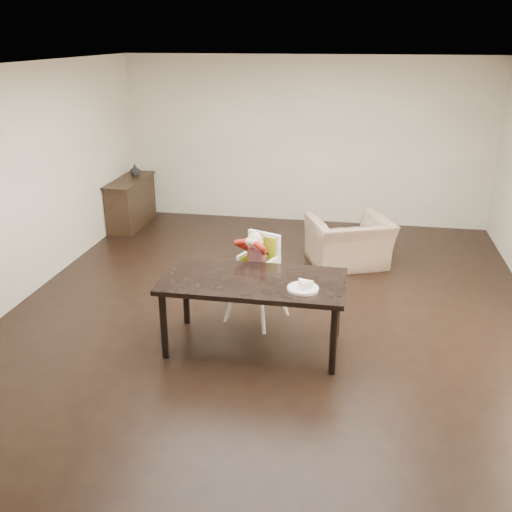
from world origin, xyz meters
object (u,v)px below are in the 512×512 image
Objects in this scene: dining_table at (254,286)px; armchair at (349,234)px; sideboard at (131,202)px; high_chair at (258,258)px.

dining_table is 1.73× the size of armchair.
dining_table is at bearing -52.47° from sideboard.
high_chair is at bearing 39.57° from armchair.
armchair reaches higher than sideboard.
high_chair is 3.94m from sideboard.
armchair reaches higher than dining_table.
dining_table is 2.56m from armchair.
armchair is at bearing -17.49° from sideboard.
dining_table is at bearing -61.62° from high_chair.
dining_table is 1.74× the size of high_chair.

